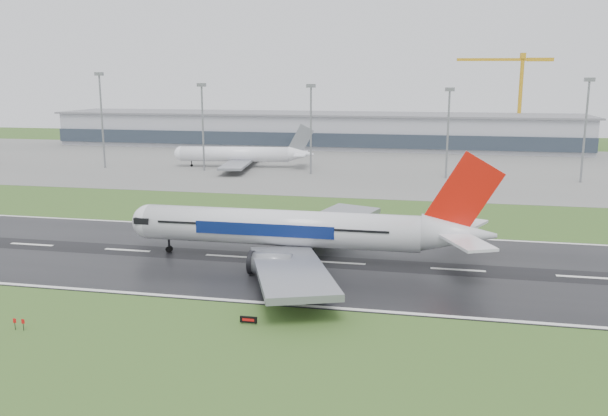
# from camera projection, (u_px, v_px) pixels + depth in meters

# --- Properties ---
(ground) EXTENTS (520.00, 520.00, 0.00)m
(ground) POSITION_uv_depth(u_px,v_px,m) (128.00, 251.00, 116.56)
(ground) COLOR #31531E
(ground) RESTS_ON ground
(runway) EXTENTS (400.00, 45.00, 0.10)m
(runway) POSITION_uv_depth(u_px,v_px,m) (127.00, 250.00, 116.55)
(runway) COLOR black
(runway) RESTS_ON ground
(apron) EXTENTS (400.00, 130.00, 0.08)m
(apron) POSITION_uv_depth(u_px,v_px,m) (284.00, 163.00, 236.39)
(apron) COLOR slate
(apron) RESTS_ON ground
(terminal) EXTENTS (240.00, 36.00, 15.00)m
(terminal) POSITION_uv_depth(u_px,v_px,m) (314.00, 131.00, 292.40)
(terminal) COLOR #9899A3
(terminal) RESTS_ON ground
(main_airliner) EXTENTS (64.59, 61.53, 19.02)m
(main_airliner) POSITION_uv_depth(u_px,v_px,m) (305.00, 207.00, 108.29)
(main_airliner) COLOR silver
(main_airliner) RESTS_ON runway
(parked_airliner) EXTENTS (56.94, 53.85, 15.09)m
(parked_airliner) POSITION_uv_depth(u_px,v_px,m) (241.00, 146.00, 224.12)
(parked_airliner) COLOR white
(parked_airliner) RESTS_ON apron
(tower_crane) EXTENTS (43.03, 9.62, 42.82)m
(tower_crane) POSITION_uv_depth(u_px,v_px,m) (520.00, 101.00, 285.45)
(tower_crane) COLOR gold
(tower_crane) RESTS_ON ground
(runway_sign) EXTENTS (2.30, 0.73, 1.04)m
(runway_sign) POSITION_uv_depth(u_px,v_px,m) (249.00, 320.00, 81.69)
(runway_sign) COLOR black
(runway_sign) RESTS_ON ground
(floodmast_1) EXTENTS (0.64, 0.64, 32.41)m
(floodmast_1) POSITION_uv_depth(u_px,v_px,m) (102.00, 122.00, 221.08)
(floodmast_1) COLOR gray
(floodmast_1) RESTS_ON ground
(floodmast_2) EXTENTS (0.64, 0.64, 28.73)m
(floodmast_2) POSITION_uv_depth(u_px,v_px,m) (203.00, 129.00, 213.98)
(floodmast_2) COLOR gray
(floodmast_2) RESTS_ON ground
(floodmast_3) EXTENTS (0.64, 0.64, 28.52)m
(floodmast_3) POSITION_uv_depth(u_px,v_px,m) (311.00, 132.00, 206.50)
(floodmast_3) COLOR gray
(floodmast_3) RESTS_ON ground
(floodmast_4) EXTENTS (0.64, 0.64, 27.52)m
(floodmast_4) POSITION_uv_depth(u_px,v_px,m) (448.00, 136.00, 197.82)
(floodmast_4) COLOR gray
(floodmast_4) RESTS_ON ground
(floodmast_5) EXTENTS (0.64, 0.64, 30.54)m
(floodmast_5) POSITION_uv_depth(u_px,v_px,m) (585.00, 133.00, 189.45)
(floodmast_5) COLOR gray
(floodmast_5) RESTS_ON ground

